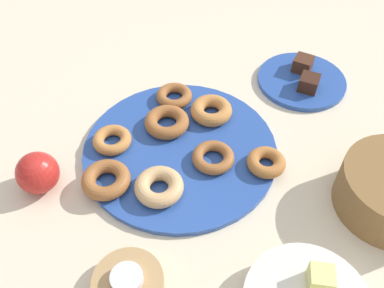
{
  "coord_description": "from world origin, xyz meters",
  "views": [
    {
      "loc": [
        0.44,
        0.34,
        0.65
      ],
      "look_at": [
        0.0,
        0.03,
        0.04
      ],
      "focal_mm": 38.36,
      "sensor_mm": 36.0,
      "label": 1
    }
  ],
  "objects": [
    {
      "name": "cake_plate",
      "position": [
        -0.35,
        0.11,
        0.01
      ],
      "size": [
        0.21,
        0.21,
        0.01
      ],
      "primitive_type": "cylinder",
      "color": "#284C9E",
      "rests_on": "ground_plane"
    },
    {
      "name": "melon_chunk_left",
      "position": [
        0.12,
        0.35,
        0.06
      ],
      "size": [
        0.05,
        0.05,
        0.04
      ],
      "primitive_type": "cube",
      "rotation": [
        0.0,
        0.0,
        0.47
      ],
      "color": "#DBD67A",
      "rests_on": "fruit_bowl"
    },
    {
      "name": "apple",
      "position": [
        0.22,
        -0.17,
        0.04
      ],
      "size": [
        0.08,
        0.08,
        0.08
      ],
      "primitive_type": "sphere",
      "color": "red",
      "rests_on": "ground_plane"
    },
    {
      "name": "donut_plate",
      "position": [
        0.0,
        0.0,
        0.01
      ],
      "size": [
        0.4,
        0.4,
        0.01
      ],
      "primitive_type": "cylinder",
      "color": "#284C9E",
      "rests_on": "ground_plane"
    },
    {
      "name": "donut_7",
      "position": [
        -0.01,
        0.08,
        0.02
      ],
      "size": [
        0.12,
        0.12,
        0.02
      ],
      "primitive_type": "torus",
      "rotation": [
        0.0,
        0.0,
        4.19
      ],
      "color": "#995B2D",
      "rests_on": "donut_plate"
    },
    {
      "name": "candle_holder",
      "position": [
        0.28,
        0.1,
        0.01
      ],
      "size": [
        0.11,
        0.11,
        0.03
      ],
      "primitive_type": "cylinder",
      "color": "tan",
      "rests_on": "ground_plane"
    },
    {
      "name": "brownie_near",
      "position": [
        -0.38,
        0.09,
        0.03
      ],
      "size": [
        0.05,
        0.05,
        0.03
      ],
      "primitive_type": "cube",
      "rotation": [
        0.0,
        0.0,
        0.13
      ],
      "color": "#472819",
      "rests_on": "cake_plate"
    },
    {
      "name": "donut_3",
      "position": [
        -0.06,
        0.17,
        0.02
      ],
      "size": [
        0.09,
        0.09,
        0.02
      ],
      "primitive_type": "torus",
      "rotation": [
        0.0,
        0.0,
        0.14
      ],
      "color": "#AD6B33",
      "rests_on": "donut_plate"
    },
    {
      "name": "donut_5",
      "position": [
        0.07,
        -0.12,
        0.02
      ],
      "size": [
        0.1,
        0.1,
        0.02
      ],
      "primitive_type": "torus",
      "rotation": [
        0.0,
        0.0,
        5.1
      ],
      "color": "#BC7A3D",
      "rests_on": "donut_plate"
    },
    {
      "name": "donut_6",
      "position": [
        -0.12,
        0.0,
        0.03
      ],
      "size": [
        0.12,
        0.12,
        0.03
      ],
      "primitive_type": "torus",
      "rotation": [
        0.0,
        0.0,
        0.51
      ],
      "color": "#BC7A3D",
      "rests_on": "donut_plate"
    },
    {
      "name": "tealight",
      "position": [
        0.28,
        0.1,
        0.03
      ],
      "size": [
        0.05,
        0.05,
        0.01
      ],
      "primitive_type": "cylinder",
      "color": "silver",
      "rests_on": "candle_holder"
    },
    {
      "name": "brownie_far",
      "position": [
        -0.32,
        0.14,
        0.03
      ],
      "size": [
        0.05,
        0.05,
        0.03
      ],
      "primitive_type": "cube",
      "rotation": [
        0.0,
        0.0,
        0.2
      ],
      "color": "#381E14",
      "rests_on": "cake_plate"
    },
    {
      "name": "ground_plane",
      "position": [
        0.0,
        0.0,
        0.0
      ],
      "size": [
        2.4,
        2.4,
        0.0
      ],
      "primitive_type": "plane",
      "color": "beige"
    },
    {
      "name": "donut_1",
      "position": [
        -0.03,
        -0.06,
        0.03
      ],
      "size": [
        0.13,
        0.13,
        0.03
      ],
      "primitive_type": "torus",
      "rotation": [
        0.0,
        0.0,
        2.51
      ],
      "color": "#995B2D",
      "rests_on": "donut_plate"
    },
    {
      "name": "donut_4",
      "position": [
        0.11,
        0.03,
        0.03
      ],
      "size": [
        0.12,
        0.12,
        0.03
      ],
      "primitive_type": "torus",
      "rotation": [
        0.0,
        0.0,
        4.28
      ],
      "color": "tan",
      "rests_on": "donut_plate"
    },
    {
      "name": "donut_0",
      "position": [
        0.16,
        -0.06,
        0.03
      ],
      "size": [
        0.13,
        0.13,
        0.03
      ],
      "primitive_type": "torus",
      "rotation": [
        0.0,
        0.0,
        5.69
      ],
      "color": "#995B2D",
      "rests_on": "donut_plate"
    },
    {
      "name": "donut_2",
      "position": [
        -0.11,
        -0.1,
        0.02
      ],
      "size": [
        0.1,
        0.1,
        0.02
      ],
      "primitive_type": "torus",
      "rotation": [
        0.0,
        0.0,
        4.96
      ],
      "color": "#995B2D",
      "rests_on": "donut_plate"
    }
  ]
}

